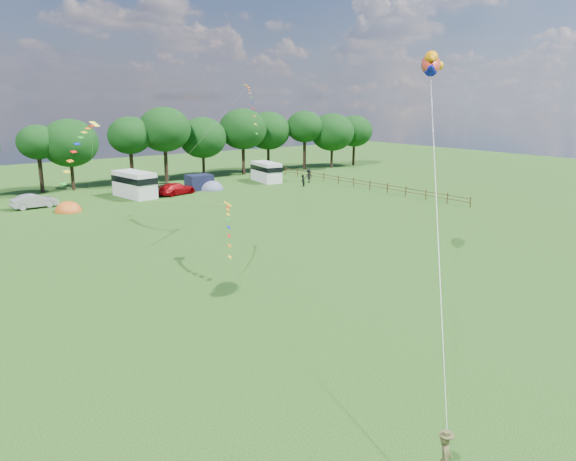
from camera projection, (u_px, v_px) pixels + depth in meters
ground_plane at (387, 341)px, 27.28m from camera, size 180.00×180.00×0.00m
tree_line at (99, 139)px, 71.59m from camera, size 102.98×10.98×10.27m
fence at (362, 183)px, 72.66m from camera, size 0.12×33.12×1.20m
car_b at (34, 201)px, 59.63m from camera, size 4.38×1.84×1.52m
car_c at (177, 189)px, 67.85m from camera, size 5.15×3.15×1.44m
car_d at (168, 188)px, 68.32m from camera, size 5.45×2.91×1.42m
campervan_c at (134, 183)px, 66.04m from camera, size 3.42×6.45×3.02m
campervan_d at (266, 171)px, 78.21m from camera, size 3.21×5.82×2.70m
tent_orange at (69, 211)px, 57.98m from camera, size 2.71×2.96×2.12m
tent_greyblue at (211, 189)px, 71.69m from camera, size 3.25×3.56×2.42m
awning_navy at (199, 182)px, 71.53m from camera, size 3.20×2.66×1.91m
kite_flyer at (445, 459)px, 17.08m from camera, size 0.71×0.65×1.62m
fish_kite at (431, 64)px, 31.96m from camera, size 3.05×2.80×1.76m
streamer_kite_b at (82, 142)px, 38.43m from camera, size 4.33×4.71×3.81m
streamer_kite_c at (228, 220)px, 38.58m from camera, size 3.15×5.02×2.82m
walker_a at (303, 181)px, 73.98m from camera, size 0.89×0.77×1.57m
walker_b at (309, 176)px, 77.26m from camera, size 1.28×0.73×1.87m
streamer_kite_d at (251, 101)px, 50.02m from camera, size 2.68×5.13×4.30m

